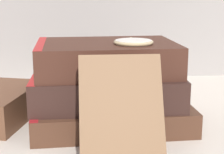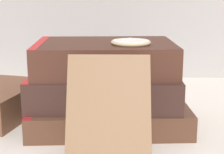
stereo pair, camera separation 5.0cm
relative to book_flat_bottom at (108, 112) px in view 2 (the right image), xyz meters
The scene contains 6 objects.
ground_plane 0.05m from the book_flat_bottom, 67.57° to the right, with size 3.00×3.00×0.00m, color beige.
book_flat_bottom is the anchor object (origin of this frame).
book_flat_middle 0.04m from the book_flat_bottom, 162.71° to the left, with size 0.22×0.16×0.05m.
book_flat_top 0.09m from the book_flat_bottom, 149.80° to the left, with size 0.22×0.16×0.05m.
book_leaning_front 0.14m from the book_flat_bottom, 86.17° to the right, with size 0.10×0.08×0.13m.
pocket_watch 0.12m from the book_flat_bottom, 23.64° to the right, with size 0.06×0.06×0.01m.
Camera 2 is at (-0.00, -0.51, 0.21)m, focal length 60.00 mm.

